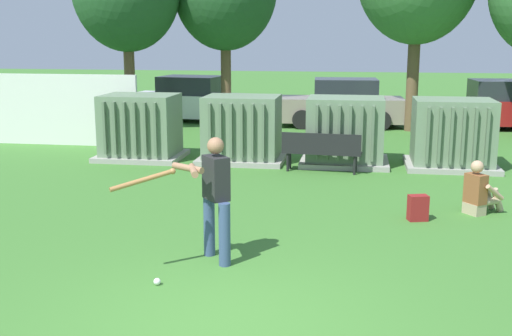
% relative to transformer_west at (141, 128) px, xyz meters
% --- Properties ---
extents(ground_plane, '(96.00, 96.00, 0.00)m').
position_rel_transformer_west_xyz_m(ground_plane, '(4.02, -8.88, -0.79)').
color(ground_plane, '#3D752D').
extents(fence_panel, '(4.80, 0.12, 2.00)m').
position_rel_transformer_west_xyz_m(fence_panel, '(-3.05, 1.62, 0.21)').
color(fence_panel, white).
rests_on(fence_panel, ground).
extents(transformer_west, '(2.10, 1.70, 1.62)m').
position_rel_transformer_west_xyz_m(transformer_west, '(0.00, 0.00, 0.00)').
color(transformer_west, '#9E9B93').
rests_on(transformer_west, ground).
extents(transformer_mid_west, '(2.10, 1.70, 1.62)m').
position_rel_transformer_west_xyz_m(transformer_mid_west, '(2.60, 0.06, 0.00)').
color(transformer_mid_west, '#9E9B93').
rests_on(transformer_mid_west, ground).
extents(transformer_mid_east, '(2.10, 1.70, 1.62)m').
position_rel_transformer_west_xyz_m(transformer_mid_east, '(5.12, 0.09, 0.00)').
color(transformer_mid_east, '#9E9B93').
rests_on(transformer_mid_east, ground).
extents(transformer_east, '(2.10, 1.70, 1.62)m').
position_rel_transformer_west_xyz_m(transformer_east, '(7.61, 0.05, 0.00)').
color(transformer_east, '#9E9B93').
rests_on(transformer_east, ground).
extents(park_bench, '(1.83, 0.56, 0.92)m').
position_rel_transformer_west_xyz_m(park_bench, '(4.61, -0.96, -0.25)').
color(park_bench, black).
rests_on(park_bench, ground).
extents(batter, '(1.40, 1.22, 1.74)m').
position_rel_transformer_west_xyz_m(batter, '(3.47, -6.99, 0.19)').
color(batter, '#384C75').
rests_on(batter, ground).
extents(sports_ball, '(0.09, 0.09, 0.09)m').
position_rel_transformer_west_xyz_m(sports_ball, '(2.97, -7.95, -0.74)').
color(sports_ball, white).
rests_on(sports_ball, ground).
extents(seated_spectator, '(0.77, 0.70, 0.96)m').
position_rel_transformer_west_xyz_m(seated_spectator, '(7.55, -3.91, -0.41)').
color(seated_spectator, tan).
rests_on(seated_spectator, ground).
extents(backpack, '(0.36, 0.33, 0.44)m').
position_rel_transformer_west_xyz_m(backpack, '(6.45, -4.52, -0.57)').
color(backpack, maroon).
rests_on(backpack, ground).
extents(parked_car_leftmost, '(4.39, 2.34, 1.62)m').
position_rel_transformer_west_xyz_m(parked_car_leftmost, '(-0.69, 7.15, -0.04)').
color(parked_car_leftmost, silver).
rests_on(parked_car_leftmost, ground).
extents(parked_car_left_of_center, '(4.30, 2.11, 1.62)m').
position_rel_transformer_west_xyz_m(parked_car_left_of_center, '(4.86, 6.65, -0.04)').
color(parked_car_left_of_center, gray).
rests_on(parked_car_left_of_center, ground).
extents(parked_car_right_of_center, '(4.31, 2.13, 1.62)m').
position_rel_transformer_west_xyz_m(parked_car_right_of_center, '(10.07, 6.87, -0.04)').
color(parked_car_right_of_center, maroon).
rests_on(parked_car_right_of_center, ground).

